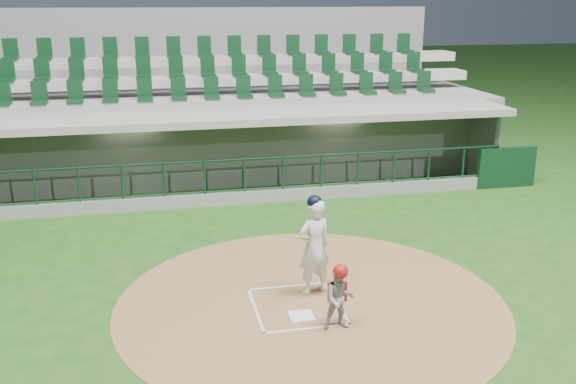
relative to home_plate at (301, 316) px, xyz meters
name	(u,v)px	position (x,y,z in m)	size (l,w,h in m)	color
ground	(293,300)	(0.00, 0.70, -0.02)	(120.00, 120.00, 0.00)	#1D4614
dirt_circle	(311,302)	(0.30, 0.50, -0.02)	(7.20, 7.20, 0.01)	brown
home_plate	(301,316)	(0.00, 0.00, 0.00)	(0.43, 0.43, 0.02)	silver
batter_box_chalk	(296,306)	(0.00, 0.40, 0.00)	(1.55, 1.80, 0.01)	silver
dugout_structure	(235,154)	(0.00, 8.53, 0.94)	(16.40, 3.70, 3.00)	slate
seating_deck	(222,120)	(0.00, 11.61, 1.40)	(17.00, 6.72, 5.15)	gray
batter	(314,245)	(0.45, 0.88, 0.96)	(0.93, 0.96, 1.95)	silver
catcher	(340,297)	(0.53, -0.53, 0.57)	(0.56, 0.45, 1.18)	gray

